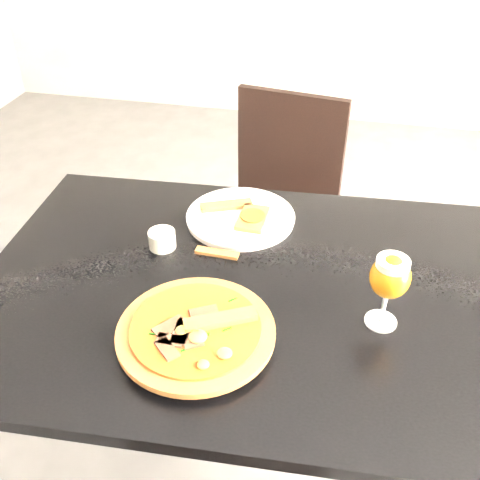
% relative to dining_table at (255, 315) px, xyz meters
% --- Properties ---
extents(dining_table, '(1.25, 0.87, 0.75)m').
position_rel_dining_table_xyz_m(dining_table, '(0.00, 0.00, 0.00)').
color(dining_table, black).
rests_on(dining_table, ground).
extents(chair_far, '(0.46, 0.46, 0.86)m').
position_rel_dining_table_xyz_m(chair_far, '(-0.05, 0.72, -0.18)').
color(chair_far, black).
rests_on(chair_far, ground).
extents(plate_main, '(0.31, 0.31, 0.01)m').
position_rel_dining_table_xyz_m(plate_main, '(-0.08, -0.17, 0.10)').
color(plate_main, white).
rests_on(plate_main, dining_table).
extents(pizza, '(0.30, 0.30, 0.03)m').
position_rel_dining_table_xyz_m(pizza, '(-0.08, -0.18, 0.11)').
color(pizza, '#935623').
rests_on(pizza, plate_main).
extents(plate_second, '(0.37, 0.37, 0.01)m').
position_rel_dining_table_xyz_m(plate_second, '(-0.08, 0.24, 0.10)').
color(plate_second, white).
rests_on(plate_second, dining_table).
extents(crust_scraps, '(0.18, 0.14, 0.02)m').
position_rel_dining_table_xyz_m(crust_scraps, '(-0.08, 0.24, 0.11)').
color(crust_scraps, '#935623').
rests_on(crust_scraps, plate_second).
extents(loose_crust, '(0.10, 0.03, 0.01)m').
position_rel_dining_table_xyz_m(loose_crust, '(-0.11, 0.09, 0.09)').
color(loose_crust, '#935623').
rests_on(loose_crust, dining_table).
extents(sauce_cup, '(0.06, 0.06, 0.04)m').
position_rel_dining_table_xyz_m(sauce_cup, '(-0.24, 0.09, 0.11)').
color(sauce_cup, silver).
rests_on(sauce_cup, dining_table).
extents(beer_glass, '(0.08, 0.08, 0.16)m').
position_rel_dining_table_xyz_m(beer_glass, '(0.26, -0.06, 0.21)').
color(beer_glass, silver).
rests_on(beer_glass, dining_table).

